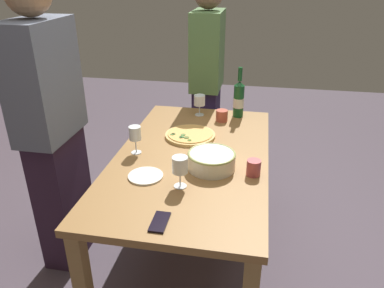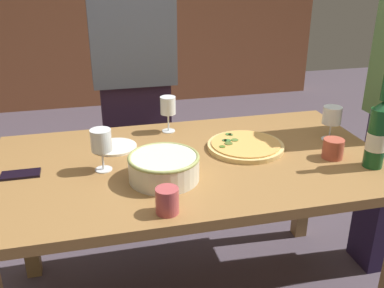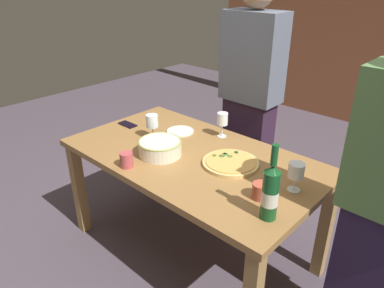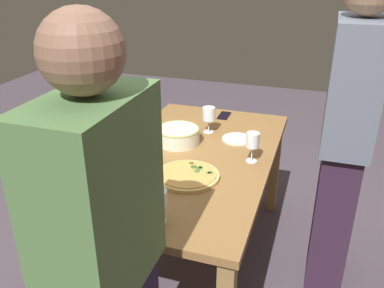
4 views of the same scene
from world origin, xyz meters
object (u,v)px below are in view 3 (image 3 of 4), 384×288
at_px(serving_bowl, 160,147).
at_px(pizza, 231,163).
at_px(wine_glass_far_left, 296,172).
at_px(person_guest_left, 250,96).
at_px(cup_amber, 261,191).
at_px(side_plate, 180,131).
at_px(wine_glass_by_bottle, 222,120).
at_px(wine_glass_near_pizza, 152,122).
at_px(cup_ceramic, 127,160).
at_px(dining_table, 192,168).
at_px(wine_bottle, 270,192).
at_px(cell_phone, 128,124).

bearing_deg(serving_bowl, pizza, 26.42).
relative_size(wine_glass_far_left, person_guest_left, 0.09).
relative_size(cup_amber, person_guest_left, 0.05).
bearing_deg(side_plate, wine_glass_by_bottle, 27.74).
height_order(wine_glass_near_pizza, cup_ceramic, wine_glass_near_pizza).
distance_m(dining_table, wine_bottle, 0.75).
height_order(side_plate, cell_phone, same).
height_order(wine_glass_near_pizza, cup_amber, wine_glass_near_pizza).
xyz_separation_m(dining_table, serving_bowl, (-0.14, -0.14, 0.15)).
bearing_deg(wine_glass_by_bottle, wine_glass_near_pizza, -133.45).
height_order(serving_bowl, cell_phone, serving_bowl).
bearing_deg(side_plate, cup_ceramic, -77.53).
bearing_deg(wine_glass_by_bottle, side_plate, -152.26).
bearing_deg(serving_bowl, cup_ceramic, -97.70).
relative_size(wine_glass_near_pizza, wine_glass_far_left, 1.08).
xyz_separation_m(wine_glass_far_left, cup_amber, (-0.09, -0.18, -0.07)).
bearing_deg(wine_glass_by_bottle, wine_bottle, -38.00).
bearing_deg(wine_glass_by_bottle, serving_bowl, -102.75).
xyz_separation_m(pizza, cup_ceramic, (-0.42, -0.43, 0.03)).
bearing_deg(dining_table, person_guest_left, 99.55).
relative_size(wine_bottle, wine_glass_far_left, 2.38).
bearing_deg(cell_phone, wine_glass_far_left, -88.12).
relative_size(wine_glass_by_bottle, side_plate, 0.91).
relative_size(wine_glass_by_bottle, person_guest_left, 0.10).
bearing_deg(wine_glass_near_pizza, pizza, 6.06).
distance_m(wine_glass_near_pizza, cell_phone, 0.33).
bearing_deg(serving_bowl, wine_glass_far_left, 14.14).
bearing_deg(wine_bottle, cell_phone, 169.76).
height_order(cell_phone, person_guest_left, person_guest_left).
bearing_deg(cup_amber, wine_glass_near_pizza, 173.32).
distance_m(pizza, wine_glass_by_bottle, 0.41).
height_order(dining_table, wine_bottle, wine_bottle).
height_order(serving_bowl, wine_bottle, wine_bottle).
bearing_deg(cup_ceramic, wine_glass_near_pizza, 117.08).
height_order(wine_glass_far_left, person_guest_left, person_guest_left).
bearing_deg(side_plate, wine_glass_far_left, -7.92).
xyz_separation_m(wine_glass_by_bottle, cup_amber, (0.60, -0.45, -0.08)).
distance_m(wine_bottle, cup_ceramic, 0.87).
relative_size(side_plate, cell_phone, 1.31).
bearing_deg(dining_table, wine_glass_by_bottle, 95.69).
distance_m(dining_table, pizza, 0.28).
xyz_separation_m(wine_glass_near_pizza, cup_ceramic, (0.19, -0.36, -0.07)).
relative_size(cup_ceramic, side_plate, 0.47).
xyz_separation_m(pizza, serving_bowl, (-0.39, -0.20, 0.04)).
bearing_deg(cup_ceramic, wine_glass_by_bottle, 78.90).
bearing_deg(pizza, wine_bottle, -33.33).
distance_m(wine_bottle, cup_amber, 0.19).
distance_m(pizza, serving_bowl, 0.44).
bearing_deg(wine_glass_near_pizza, wine_glass_by_bottle, 46.55).
bearing_deg(dining_table, pizza, 13.23).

